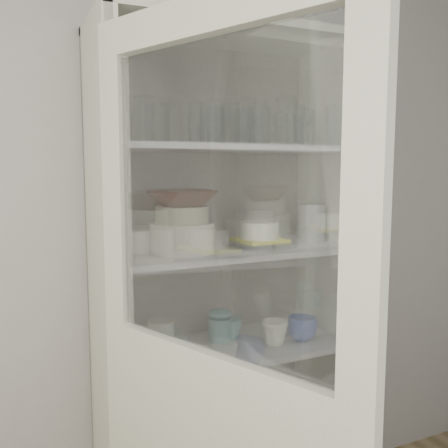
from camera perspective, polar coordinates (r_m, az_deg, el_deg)
name	(u,v)px	position (r m, az deg, el deg)	size (l,w,h in m)	color
wall_back	(159,234)	(2.12, -7.50, -1.09)	(3.60, 0.02, 2.60)	beige
pantry_cabinet	(218,321)	(2.11, -0.72, -11.04)	(1.00, 0.45, 2.10)	beige
cupboard_door	(215,436)	(1.43, -1.06, -23.09)	(0.39, 0.84, 2.00)	beige
tumbler_0	(145,120)	(1.71, -9.04, 11.71)	(0.07, 0.07, 0.15)	silver
tumbler_1	(209,124)	(1.77, -1.71, 11.36)	(0.07, 0.07, 0.14)	silver
tumbler_2	(217,126)	(1.83, -0.84, 11.12)	(0.06, 0.06, 0.13)	silver
tumbler_3	(261,126)	(1.87, 4.24, 11.14)	(0.07, 0.07, 0.14)	silver
tumbler_4	(296,126)	(1.96, 8.18, 11.05)	(0.07, 0.07, 0.15)	silver
tumbler_5	(306,128)	(1.96, 9.37, 10.80)	(0.07, 0.07, 0.13)	silver
tumbler_6	(335,126)	(2.04, 12.63, 10.88)	(0.08, 0.08, 0.16)	silver
tumbler_7	(127,124)	(1.86, -11.04, 11.19)	(0.07, 0.07, 0.15)	silver
tumbler_8	(160,124)	(1.88, -7.37, 11.24)	(0.07, 0.07, 0.15)	silver
tumbler_9	(198,125)	(1.91, -2.96, 11.29)	(0.08, 0.08, 0.15)	silver
tumbler_10	(246,127)	(1.98, 2.53, 10.99)	(0.07, 0.07, 0.14)	silver
tumbler_11	(242,127)	(1.96, 2.11, 11.05)	(0.07, 0.07, 0.14)	silver
goblet_0	(120,123)	(1.92, -11.78, 11.20)	(0.07, 0.07, 0.16)	silver
goblet_1	(223,125)	(2.08, -0.07, 11.29)	(0.08, 0.08, 0.18)	silver
goblet_2	(280,128)	(2.17, 6.40, 10.90)	(0.07, 0.07, 0.17)	silver
goblet_3	(303,126)	(2.23, 9.04, 11.02)	(0.08, 0.08, 0.19)	silver
plate_stack_front	(182,237)	(1.87, -4.80, -1.53)	(0.24, 0.24, 0.11)	white
plate_stack_back	(137,239)	(1.95, -9.97, -1.72)	(0.20, 0.20, 0.08)	white
cream_bowl	(182,214)	(1.86, -4.82, 1.10)	(0.20, 0.20, 0.06)	beige
terracotta_bowl	(182,198)	(1.86, -4.84, 2.98)	(0.25, 0.25, 0.06)	#472013
glass_platter	(260,244)	(2.03, 4.09, -2.25)	(0.31, 0.31, 0.02)	silver
yellow_trivet	(260,240)	(2.03, 4.09, -1.83)	(0.18, 0.18, 0.01)	yellow
white_ramekin	(260,230)	(2.02, 4.10, -0.70)	(0.16, 0.16, 0.07)	white
grey_bowl_stack	(312,223)	(2.17, 9.98, 0.15)	(0.12, 0.12, 0.16)	silver
mug_blue	(302,328)	(2.14, 8.89, -11.71)	(0.13, 0.13, 0.10)	navy
mug_teal	(231,329)	(2.13, 0.81, -11.86)	(0.10, 0.10, 0.09)	#176875
mug_white	(275,333)	(2.08, 5.84, -12.28)	(0.11, 0.11, 0.10)	white
teal_jar	(220,327)	(2.11, -0.46, -11.66)	(0.10, 0.10, 0.12)	#176875
measuring_cups	(186,351)	(1.97, -4.38, -14.28)	(0.09, 0.09, 0.04)	silver
white_canister	(161,336)	(2.01, -7.20, -12.58)	(0.11, 0.11, 0.13)	white
cream_dish	(213,430)	(2.23, -1.25, -22.44)	(0.25, 0.25, 0.08)	beige
tin_box	(254,424)	(2.28, 3.50, -21.89)	(0.22, 0.16, 0.07)	#A2A3AA
tumbler_12	(230,124)	(1.81, 0.71, 11.36)	(0.07, 0.07, 0.14)	silver
tumbler_13	(257,130)	(2.00, 3.76, 10.72)	(0.06, 0.06, 0.13)	silver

